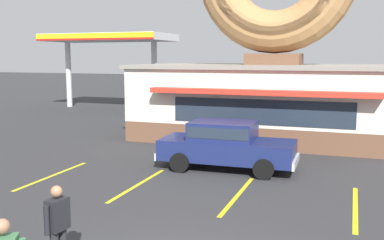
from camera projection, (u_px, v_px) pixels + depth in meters
The scene contains 8 objects.
donut_shop_building at pixel (274, 56), 20.17m from camera, with size 12.30×6.75×10.96m.
car_navy at pixel (226, 143), 14.88m from camera, with size 4.60×2.06×1.60m.
pedestrian_blue_sweater_man at pixel (58, 225), 7.76m from camera, with size 0.29×0.59×1.54m.
gas_station_canopy at pixel (109, 40), 31.85m from camera, with size 9.00×4.46×5.30m.
parking_stripe_far_left at pixel (53, 175), 14.17m from camera, with size 0.12×3.60×0.01m, color yellow.
parking_stripe_left at pixel (138, 185), 13.16m from camera, with size 0.12×3.60×0.01m, color yellow.
parking_stripe_mid_left at pixel (238, 195), 12.15m from camera, with size 0.12×3.60×0.01m, color yellow.
parking_stripe_centre at pixel (355, 208), 11.14m from camera, with size 0.12×3.60×0.01m, color yellow.
Camera 1 is at (2.65, -6.47, 3.73)m, focal length 42.00 mm.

